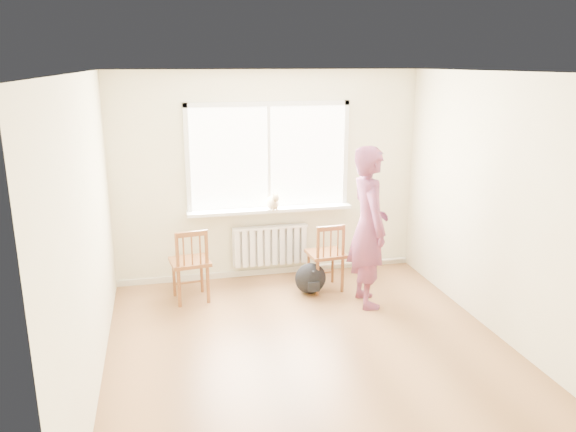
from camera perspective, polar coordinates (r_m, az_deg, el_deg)
floor at (r=5.71m, az=2.59°, el=-13.85°), size 4.50×4.50×0.00m
ceiling at (r=4.98m, az=2.97°, el=14.37°), size 4.50×4.50×0.00m
back_wall at (r=7.32m, az=-2.01°, el=4.05°), size 4.00×0.01×2.70m
window at (r=7.24m, az=-2.00°, el=6.44°), size 2.12×0.05×1.42m
windowsill at (r=7.30m, az=-1.82°, el=0.66°), size 2.15×0.22×0.04m
radiator at (r=7.46m, az=-1.81°, el=-2.95°), size 1.00×0.12×0.55m
heating_pipe at (r=7.93m, az=7.09°, el=-4.69°), size 1.40×0.04×0.04m
baseboard at (r=7.67m, az=-1.90°, el=-5.61°), size 4.00×0.03×0.08m
chair_left at (r=6.78m, az=-9.85°, el=-4.91°), size 0.50×0.49×0.91m
chair_right at (r=7.02m, az=3.98°, el=-4.14°), size 0.46×0.44×0.88m
person at (r=6.55m, az=8.19°, el=-1.11°), size 0.48×0.70×1.89m
cat at (r=7.20m, az=-1.53°, el=1.42°), size 0.19×0.37×0.25m
backpack at (r=7.00m, az=2.29°, el=-6.35°), size 0.41×0.32×0.39m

